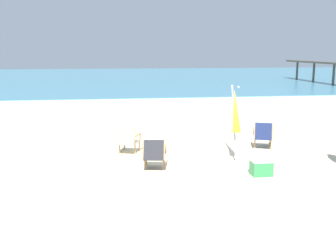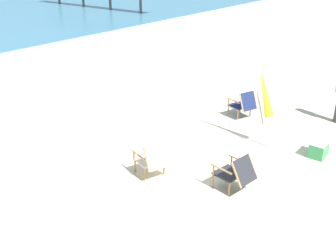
% 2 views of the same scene
% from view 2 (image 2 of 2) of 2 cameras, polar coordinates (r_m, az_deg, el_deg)
% --- Properties ---
extents(ground_plane, '(80.00, 80.00, 0.00)m').
position_cam_2_polar(ground_plane, '(9.49, 7.64, -3.90)').
color(ground_plane, beige).
extents(beach_chair_mid_center, '(0.69, 0.85, 0.78)m').
position_cam_2_polar(beach_chair_mid_center, '(7.92, 9.82, -6.60)').
color(beach_chair_mid_center, '#28282D').
rests_on(beach_chair_mid_center, ground).
extents(beach_chair_back_right, '(0.77, 0.85, 0.81)m').
position_cam_2_polar(beach_chair_back_right, '(8.27, -2.21, -4.75)').
color(beach_chair_back_right, beige).
rests_on(beach_chair_back_right, ground).
extents(beach_chair_front_left, '(0.78, 0.86, 0.81)m').
position_cam_2_polar(beach_chair_front_left, '(11.44, 10.90, 3.20)').
color(beach_chair_front_left, '#19234C').
rests_on(beach_chair_front_left, ground).
extents(umbrella_furled_yellow, '(0.24, 0.72, 2.04)m').
position_cam_2_polar(umbrella_furled_yellow, '(9.60, 13.85, 4.62)').
color(umbrella_furled_yellow, '#B7B2A8').
rests_on(umbrella_furled_yellow, ground).
extents(cooler_box, '(0.49, 0.35, 0.40)m').
position_cam_2_polar(cooler_box, '(9.83, 21.04, -3.06)').
color(cooler_box, '#338C4C').
rests_on(cooler_box, ground).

